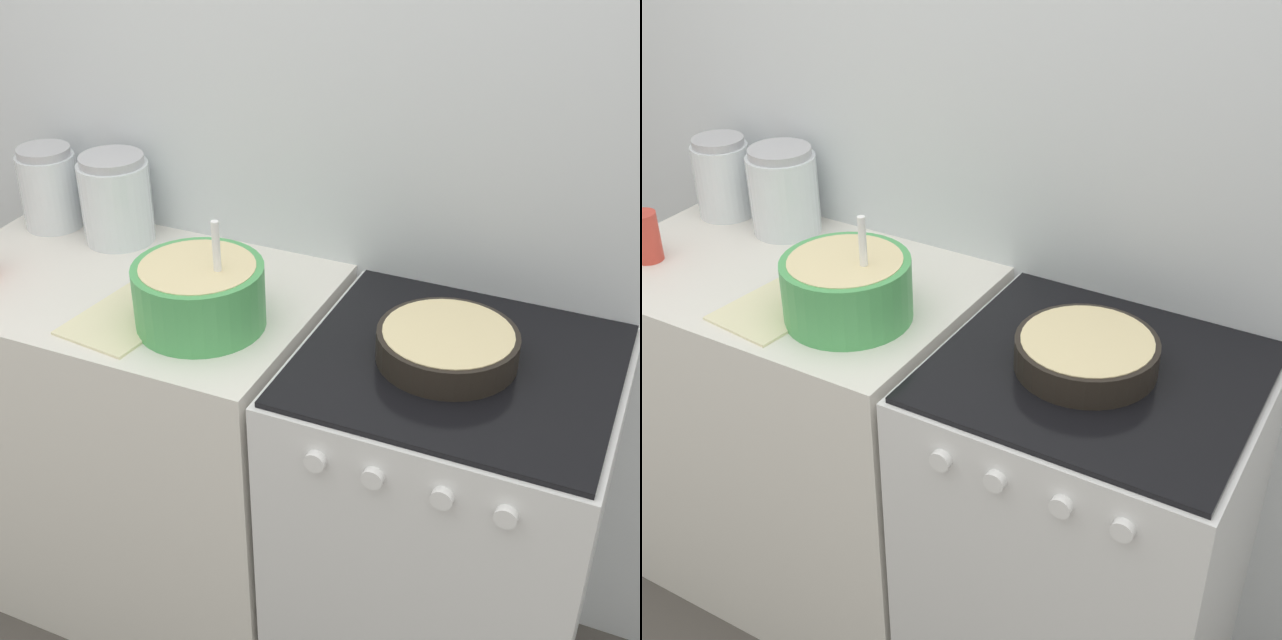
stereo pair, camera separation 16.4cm
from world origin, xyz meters
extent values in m
cube|color=silver|center=(0.00, 0.61, 1.20)|extent=(4.80, 0.05, 2.40)
cube|color=silver|center=(-0.45, 0.29, 0.46)|extent=(0.90, 0.58, 0.92)
cube|color=silver|center=(0.33, 0.29, 0.46)|extent=(0.63, 0.58, 0.91)
cube|color=black|center=(0.33, 0.29, 0.92)|extent=(0.61, 0.56, 0.01)
cylinder|color=white|center=(0.16, -0.01, 0.84)|extent=(0.04, 0.02, 0.04)
cylinder|color=white|center=(0.27, -0.01, 0.84)|extent=(0.04, 0.02, 0.04)
cylinder|color=white|center=(0.40, -0.01, 0.84)|extent=(0.04, 0.02, 0.04)
cylinder|color=white|center=(0.51, -0.01, 0.84)|extent=(0.04, 0.02, 0.04)
cylinder|color=#4CA559|center=(-0.20, 0.21, 0.99)|extent=(0.27, 0.27, 0.13)
cylinder|color=beige|center=(-0.20, 0.21, 1.02)|extent=(0.24, 0.24, 0.07)
cylinder|color=white|center=(-0.15, 0.21, 1.06)|extent=(0.02, 0.02, 0.22)
cylinder|color=black|center=(0.31, 0.29, 0.96)|extent=(0.28, 0.28, 0.06)
cylinder|color=beige|center=(0.31, 0.29, 0.96)|extent=(0.26, 0.26, 0.05)
cylinder|color=silver|center=(-0.79, 0.48, 1.02)|extent=(0.14, 0.14, 0.19)
cylinder|color=olive|center=(-0.79, 0.48, 0.98)|extent=(0.13, 0.13, 0.11)
cylinder|color=#B2B2B7|center=(-0.79, 0.48, 1.12)|extent=(0.13, 0.13, 0.02)
cylinder|color=silver|center=(-0.59, 0.48, 1.02)|extent=(0.17, 0.17, 0.20)
cylinder|color=red|center=(-0.59, 0.48, 0.98)|extent=(0.15, 0.15, 0.12)
cylinder|color=#B2B2B7|center=(-0.59, 0.48, 1.13)|extent=(0.15, 0.15, 0.02)
cylinder|color=#CC3F33|center=(-0.76, 0.19, 0.98)|extent=(0.07, 0.07, 0.12)
cube|color=beige|center=(-0.35, 0.16, 0.93)|extent=(0.21, 0.27, 0.01)
camera|label=1|loc=(0.67, -1.14, 1.90)|focal=50.00mm
camera|label=2|loc=(0.81, -1.06, 1.90)|focal=50.00mm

